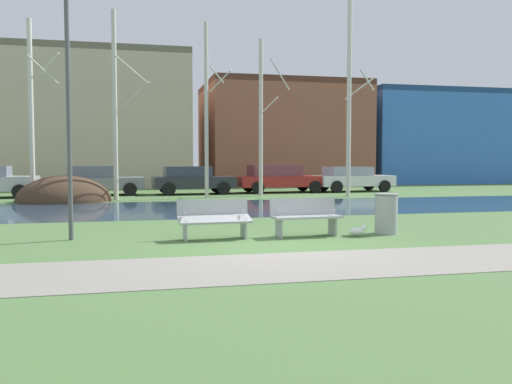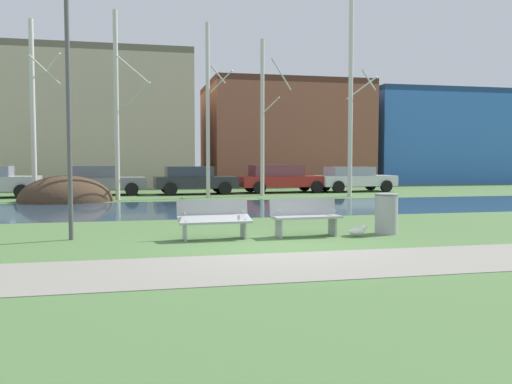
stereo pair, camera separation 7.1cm
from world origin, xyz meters
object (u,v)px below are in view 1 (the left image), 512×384
at_px(bench_left, 214,218).
at_px(parked_wagon_fourth_red, 279,178).
at_px(trash_bin, 386,213).
at_px(parked_suv_fifth_white, 352,178).
at_px(streetlamp, 67,52).
at_px(bench_right, 306,216).
at_px(parked_hatch_third_dark, 192,179).
at_px(parked_sedan_second_grey, 98,180).
at_px(seagull, 358,231).

xyz_separation_m(bench_left, parked_wagon_fourth_red, (5.86, 15.89, 0.30)).
distance_m(trash_bin, parked_wagon_fourth_red, 16.02).
bearing_deg(parked_suv_fifth_white, bench_left, -122.24).
relative_size(streetlamp, parked_wagon_fourth_red, 1.29).
relative_size(bench_right, parked_suv_fifth_white, 0.37).
bearing_deg(parked_hatch_third_dark, parked_suv_fifth_white, 2.14).
xyz_separation_m(trash_bin, parked_suv_fifth_white, (5.88, 15.87, 0.23)).
bearing_deg(trash_bin, parked_sedan_second_grey, 115.49).
relative_size(trash_bin, streetlamp, 0.15).
relative_size(trash_bin, seagull, 2.04).
distance_m(bench_left, parked_sedan_second_grey, 16.12).
bearing_deg(parked_sedan_second_grey, seagull, -67.45).
bearing_deg(parked_hatch_third_dark, parked_wagon_fourth_red, 4.73).
distance_m(parked_sedan_second_grey, parked_hatch_third_dark, 4.59).
bearing_deg(streetlamp, seagull, -8.36).
xyz_separation_m(parked_wagon_fourth_red, parked_suv_fifth_white, (4.13, -0.06, -0.04)).
bearing_deg(streetlamp, trash_bin, -5.03).
relative_size(bench_right, parked_wagon_fourth_red, 0.34).
height_order(trash_bin, parked_wagon_fourth_red, parked_wagon_fourth_red).
height_order(parked_sedan_second_grey, parked_hatch_third_dark, parked_sedan_second_grey).
xyz_separation_m(bench_right, parked_suv_fifth_white, (7.87, 15.83, 0.26)).
bearing_deg(bench_right, seagull, -16.36).
bearing_deg(parked_wagon_fourth_red, streetlamp, -120.29).
distance_m(bench_right, streetlamp, 6.34).
height_order(parked_hatch_third_dark, parked_suv_fifth_white, parked_hatch_third_dark).
distance_m(bench_left, seagull, 3.29).
distance_m(trash_bin, seagull, 0.97).
bearing_deg(bench_left, parked_suv_fifth_white, 57.76).
relative_size(parked_wagon_fourth_red, parked_suv_fifth_white, 1.11).
distance_m(parked_wagon_fourth_red, parked_suv_fifth_white, 4.13).
relative_size(bench_left, streetlamp, 0.26).
bearing_deg(bench_right, streetlamp, 173.47).
bearing_deg(bench_left, seagull, -5.90).
xyz_separation_m(bench_left, seagull, (3.26, -0.34, -0.34)).
height_order(parked_sedan_second_grey, parked_wagon_fourth_red, parked_wagon_fourth_red).
distance_m(parked_hatch_third_dark, parked_suv_fifth_white, 8.82).
bearing_deg(parked_wagon_fourth_red, parked_hatch_third_dark, -175.27).
bearing_deg(parked_suv_fifth_white, parked_sedan_second_grey, -179.65).
xyz_separation_m(bench_left, parked_sedan_second_grey, (-3.42, 15.75, 0.29)).
bearing_deg(parked_sedan_second_grey, bench_left, -77.75).
bearing_deg(trash_bin, streetlamp, 174.97).
bearing_deg(parked_hatch_third_dark, bench_right, -86.51).
xyz_separation_m(seagull, parked_suv_fifth_white, (6.72, 16.17, 0.60)).
distance_m(bench_left, parked_wagon_fourth_red, 16.94).
relative_size(seagull, parked_sedan_second_grey, 0.11).
distance_m(bench_left, bench_right, 2.11).
xyz_separation_m(bench_right, seagull, (1.15, -0.34, -0.34)).
xyz_separation_m(bench_left, streetlamp, (-3.08, 0.59, 3.60)).
relative_size(bench_right, trash_bin, 1.70).
relative_size(bench_right, parked_hatch_third_dark, 0.39).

